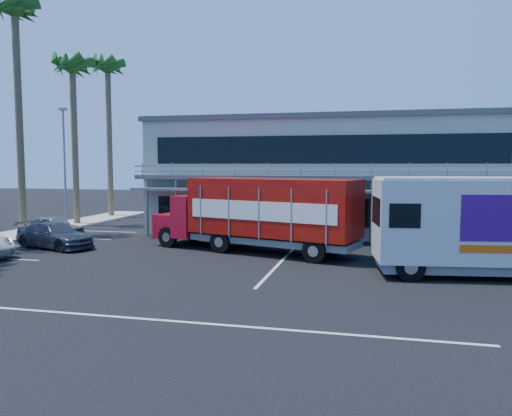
# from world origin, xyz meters

# --- Properties ---
(ground) EXTENTS (120.00, 120.00, 0.00)m
(ground) POSITION_xyz_m (0.00, 0.00, 0.00)
(ground) COLOR black
(ground) RESTS_ON ground
(building) EXTENTS (22.40, 12.00, 7.30)m
(building) POSITION_xyz_m (3.00, 14.94, 3.66)
(building) COLOR #9DA496
(building) RESTS_ON ground
(curb_strip) EXTENTS (3.00, 32.00, 0.16)m
(curb_strip) POSITION_xyz_m (-15.00, 6.00, 0.08)
(curb_strip) COLOR #A5A399
(curb_strip) RESTS_ON ground
(palm_d) EXTENTS (2.80, 2.80, 14.75)m
(palm_d) POSITION_xyz_m (-15.20, 8.00, 12.80)
(palm_d) COLOR brown
(palm_d) RESTS_ON ground
(palm_e) EXTENTS (2.80, 2.80, 12.25)m
(palm_e) POSITION_xyz_m (-14.70, 13.00, 10.57)
(palm_e) COLOR brown
(palm_e) RESTS_ON ground
(palm_f) EXTENTS (2.80, 2.80, 13.25)m
(palm_f) POSITION_xyz_m (-15.10, 18.50, 11.47)
(palm_f) COLOR brown
(palm_f) RESTS_ON ground
(light_pole_far) EXTENTS (0.50, 0.25, 8.09)m
(light_pole_far) POSITION_xyz_m (-14.20, 11.00, 4.50)
(light_pole_far) COLOR gray
(light_pole_far) RESTS_ON ground
(red_truck) EXTENTS (11.13, 5.59, 3.66)m
(red_truck) POSITION_xyz_m (0.50, 5.22, 2.01)
(red_truck) COLOR #AD0D20
(red_truck) RESTS_ON ground
(white_van) EXTENTS (8.17, 3.72, 3.85)m
(white_van) POSITION_xyz_m (9.99, 2.00, 2.05)
(white_van) COLOR silver
(white_van) RESTS_ON ground
(parked_car_d) EXTENTS (4.94, 3.09, 1.33)m
(parked_car_d) POSITION_xyz_m (-10.17, 4.00, 0.67)
(parked_car_d) COLOR #2E313D
(parked_car_d) RESTS_ON ground
(parked_car_e) EXTENTS (4.08, 2.25, 1.31)m
(parked_car_e) POSITION_xyz_m (-12.50, 7.20, 0.66)
(parked_car_e) COLOR slate
(parked_car_e) RESTS_ON ground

